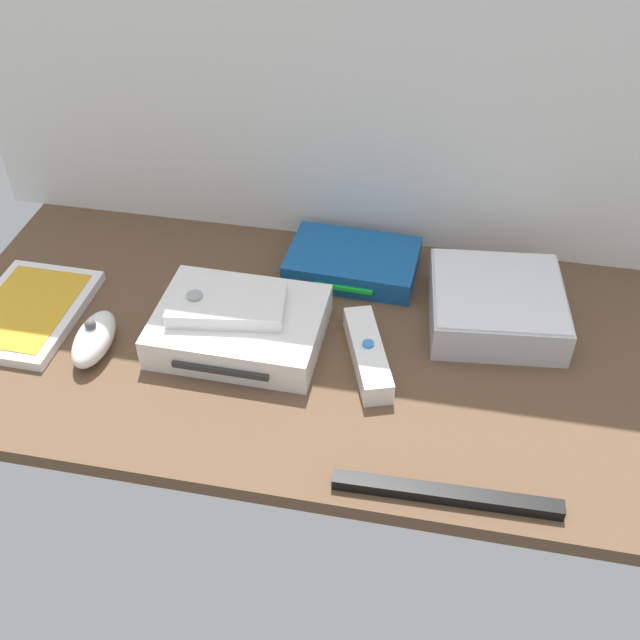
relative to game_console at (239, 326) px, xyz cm
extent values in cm
cube|color=brown|center=(10.25, 1.10, -3.20)|extent=(100.00, 48.00, 2.00)
cube|color=white|center=(10.25, 25.70, 29.80)|extent=(110.00, 1.20, 64.00)
cube|color=white|center=(0.00, 0.03, 0.00)|extent=(21.24, 16.32, 4.40)
cube|color=#2D2D2D|center=(-0.12, -8.17, 0.00)|extent=(12.01, 0.78, 0.80)
cube|color=silver|center=(31.99, 10.02, 0.30)|extent=(18.68, 18.68, 5.00)
cube|color=silver|center=(31.99, 10.02, 2.95)|extent=(17.93, 17.93, 0.30)
cube|color=white|center=(-28.98, -1.01, -1.50)|extent=(13.83, 19.17, 1.40)
cube|color=gold|center=(-28.98, -1.01, -0.72)|extent=(11.35, 16.48, 0.16)
cube|color=#145193|center=(11.93, 16.88, -0.50)|extent=(18.53, 12.80, 3.40)
cube|color=#19D833|center=(11.65, 10.69, -0.50)|extent=(8.01, 0.76, 0.60)
cube|color=white|center=(16.70, -1.24, -0.70)|extent=(8.23, 15.16, 3.00)
cylinder|color=#387FDB|center=(16.70, -1.24, 1.00)|extent=(1.40, 1.40, 0.40)
ellipsoid|color=white|center=(-17.33, -5.62, -0.20)|extent=(4.92, 10.22, 4.00)
sphere|color=#4C4C4C|center=(-17.33, -5.62, 2.20)|extent=(1.40, 1.40, 1.40)
cube|color=white|center=(-1.39, 0.24, 3.20)|extent=(15.36, 9.90, 2.00)
cylinder|color=#99999E|center=(-5.36, -0.31, 4.40)|extent=(2.26, 2.26, 0.40)
cube|color=black|center=(27.73, -19.84, -1.50)|extent=(24.04, 2.37, 1.40)
camera|label=1|loc=(23.97, -69.46, 64.59)|focal=42.93mm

